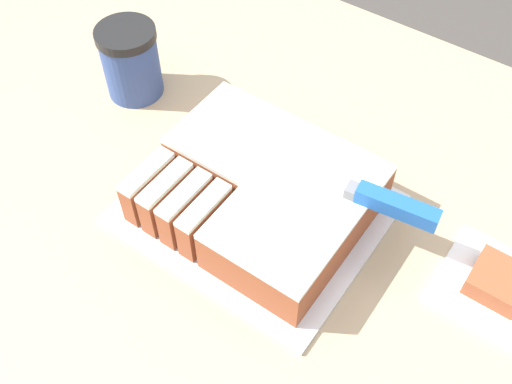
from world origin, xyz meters
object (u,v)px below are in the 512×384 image
object	(u,v)px
cake	(261,192)
coffee_cup	(131,61)
brownie	(498,281)
knife	(370,197)
cake_board	(256,209)

from	to	relation	value
cake	coffee_cup	distance (m)	0.32
coffee_cup	brownie	world-z (taller)	coffee_cup
brownie	knife	bearing A→B (deg)	-171.80
knife	coffee_cup	xyz separation A→B (m)	(-0.44, 0.04, -0.03)
cake_board	cake	distance (m)	0.04
cake	knife	size ratio (longest dim) A/B	0.87
knife	cake_board	bearing A→B (deg)	10.66
coffee_cup	brownie	size ratio (longest dim) A/B	1.79
cake_board	cake	xyz separation A→B (m)	(0.01, 0.00, 0.04)
cake	brownie	xyz separation A→B (m)	(0.31, 0.07, -0.02)
cake_board	knife	bearing A→B (deg)	18.44
knife	brownie	xyz separation A→B (m)	(0.18, 0.03, -0.07)
cake	coffee_cup	xyz separation A→B (m)	(-0.31, 0.08, 0.02)
cake_board	brownie	size ratio (longest dim) A/B	4.99
cake	knife	world-z (taller)	knife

